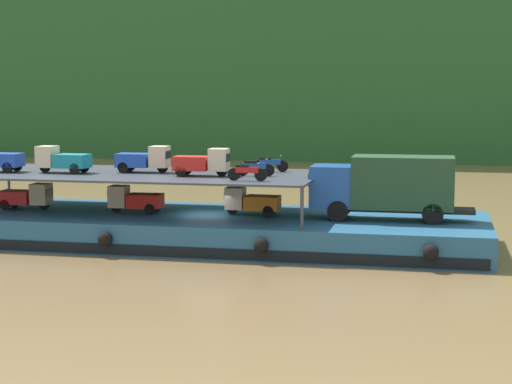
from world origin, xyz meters
The scene contains 14 objects.
ground_plane centered at (0.00, 0.00, 0.00)m, with size 400.00×400.00×0.00m, color brown.
hillside_far_bank centered at (0.00, 69.43, 17.91)m, with size 131.52×40.85×31.80m.
cargo_barge centered at (0.00, -0.03, 0.75)m, with size 27.83×9.06×1.50m.
covered_lorry centered at (8.93, 0.02, 3.19)m, with size 7.87×2.34×3.10m.
cargo_rack centered at (-3.80, 0.00, 3.44)m, with size 18.63×7.71×2.00m.
mini_truck_lower_stern centered at (-9.84, -0.25, 2.19)m, with size 2.77×1.25×1.38m.
mini_truck_lower_aft centered at (-3.80, -0.25, 2.19)m, with size 2.79×1.28×1.38m.
mini_truck_lower_mid centered at (2.22, 0.28, 2.19)m, with size 2.75×1.22×1.38m.
mini_truck_upper_mid centered at (-7.61, -0.54, 4.19)m, with size 2.78×1.26×1.38m.
mini_truck_upper_fore centered at (-3.57, 0.60, 4.19)m, with size 2.76×1.24×1.38m.
mini_truck_upper_bow centered at (-0.09, -0.57, 4.19)m, with size 2.77×1.26×1.38m.
motorcycle_upper_port centered at (2.57, -2.31, 3.93)m, with size 1.90×0.55×0.87m.
motorcycle_upper_centre centered at (2.47, 0.00, 3.93)m, with size 1.90×0.55×0.87m.
motorcycle_upper_stbd centered at (2.74, 2.31, 3.93)m, with size 1.90×0.55×0.87m.
Camera 1 is at (11.36, -40.60, 7.68)m, focal length 59.01 mm.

